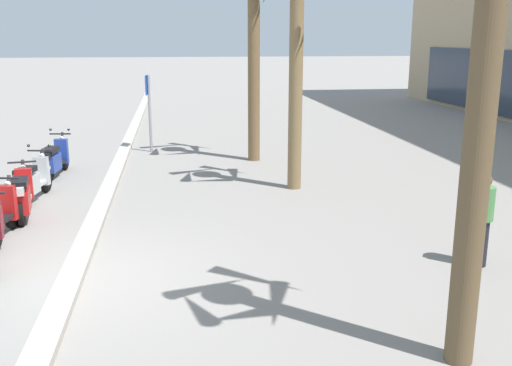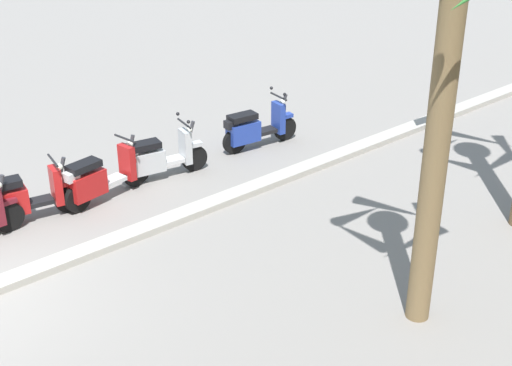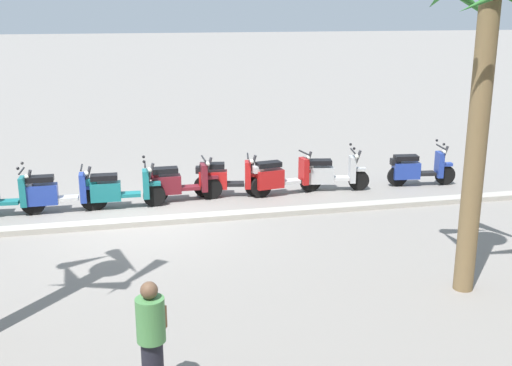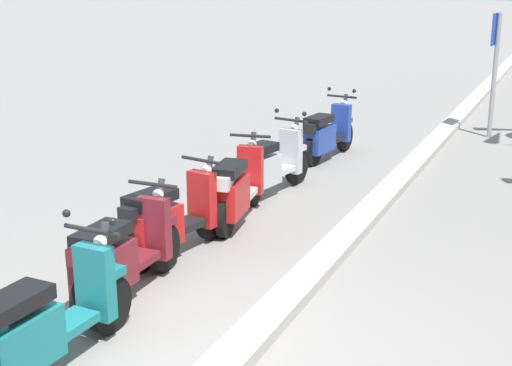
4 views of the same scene
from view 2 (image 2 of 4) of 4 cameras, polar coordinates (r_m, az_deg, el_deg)
name	(u,v)px [view 2 (image 2 of 4)]	position (r m, az deg, el deg)	size (l,w,h in m)	color
scooter_blue_tail_end	(255,128)	(15.32, -0.10, 4.28)	(1.80, 0.59, 1.17)	black
scooter_silver_second_in_line	(159,157)	(14.09, -7.53, 1.99)	(1.72, 0.65, 1.17)	black
scooter_red_far_back	(100,178)	(13.38, -12.03, 0.37)	(1.85, 0.64, 1.04)	black
scooter_red_gap_after_mid	(23,198)	(13.03, -17.64, -1.12)	(1.76, 0.65, 1.04)	black
crossing_sign	(443,76)	(15.62, 14.29, 8.03)	(0.60, 0.14, 2.40)	#939399
palm_tree_far_corner	(451,34)	(8.92, 14.86, 11.09)	(1.97, 2.09, 5.29)	olive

